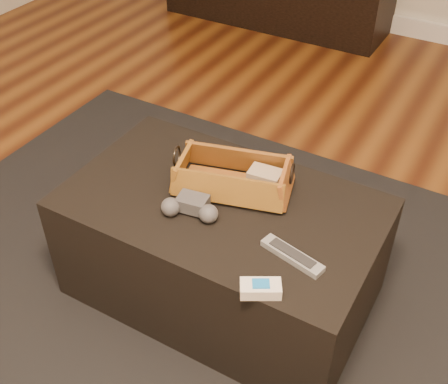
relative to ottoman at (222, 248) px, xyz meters
The scene contains 10 objects.
floor 0.34m from the ottoman, 133.12° to the right, with size 5.00×5.50×0.01m, color brown.
baseboard 2.56m from the ottoman, 93.91° to the left, with size 5.00×0.04×0.12m, color white.
area_rug 0.22m from the ottoman, 90.00° to the right, with size 2.60×2.00×0.01m, color black.
ottoman is the anchor object (origin of this frame).
tv_remote 0.24m from the ottoman, 104.93° to the left, with size 0.20×0.04×0.02m, color black.
cloth_bundle 0.29m from the ottoman, 55.05° to the left, with size 0.10×0.07×0.06m, color tan.
wicker_basket 0.26m from the ottoman, 89.95° to the left, with size 0.41×0.28×0.13m.
game_controller 0.26m from the ottoman, 115.90° to the right, with size 0.19×0.12×0.06m.
silver_remote 0.39m from the ottoman, 21.30° to the right, with size 0.20×0.09×0.02m.
cream_gadget 0.45m from the ottoman, 44.66° to the right, with size 0.12×0.10×0.04m.
Camera 1 is at (0.85, -0.98, 1.58)m, focal length 45.00 mm.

